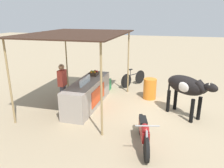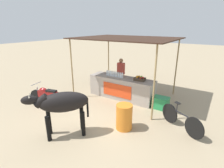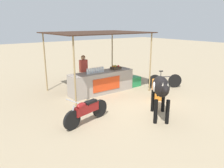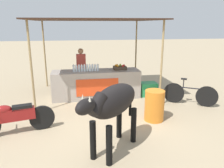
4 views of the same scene
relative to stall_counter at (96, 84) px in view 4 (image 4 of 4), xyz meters
The scene contains 11 objects.
ground_plane 2.25m from the stall_counter, 90.00° to the right, with size 60.00×60.00×0.00m, color tan.
stall_counter is the anchor object (origin of this frame).
stall_awning 2.10m from the stall_counter, 90.00° to the left, with size 4.20×3.20×2.67m.
water_bottle_row 0.69m from the stall_counter, behind, with size 0.88×0.07×0.25m.
fruit_crate 1.01m from the stall_counter, ahead, with size 0.44×0.32×0.18m.
vendor_behind_counter 0.97m from the stall_counter, 122.60° to the left, with size 0.34×0.22×1.65m.
cooler_box 1.88m from the stall_counter, ahead, with size 0.60×0.44×0.48m, color #268C4C.
water_barrel 2.53m from the stall_counter, 58.00° to the right, with size 0.52×0.52×0.83m, color orange.
cow 3.47m from the stall_counter, 90.11° to the right, with size 1.48×1.60×1.44m.
motorcycle_parked 3.18m from the stall_counter, 132.69° to the right, with size 1.77×0.65×0.90m.
bicycle_leaning 3.12m from the stall_counter, 22.92° to the right, with size 1.44×0.90×0.85m.
Camera 4 is at (-0.68, -5.13, 2.52)m, focal length 35.00 mm.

